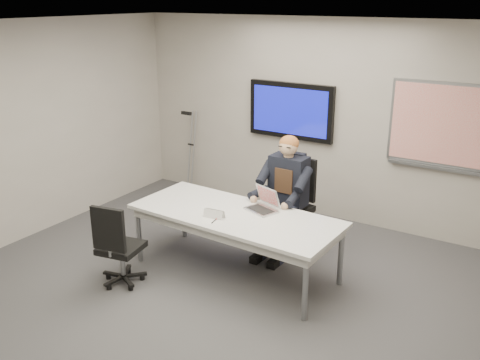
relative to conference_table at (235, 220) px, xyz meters
The scene contains 13 objects.
floor 1.09m from the conference_table, 82.48° to the right, with size 6.00×6.00×0.02m, color #3B3B3E.
ceiling 2.31m from the conference_table, 82.48° to the right, with size 6.00×6.00×0.02m, color silver.
wall_back 2.27m from the conference_table, 86.97° to the left, with size 6.00×0.02×2.80m, color #9E998F.
conference_table is the anchor object (origin of this frame).
tv_display 2.29m from the conference_table, 100.49° to the left, with size 1.30×0.09×0.80m.
whiteboard 2.83m from the conference_table, 51.77° to the left, with size 1.25×0.08×1.10m.
office_chair_far 1.06m from the conference_table, 78.33° to the left, with size 0.59×0.59×1.14m.
office_chair_near 1.35m from the conference_table, 135.75° to the right, with size 0.54×0.54×0.98m.
seated_person 0.75m from the conference_table, 74.46° to the left, with size 0.46×0.79×1.48m.
crutch 2.86m from the conference_table, 136.83° to the left, with size 0.18×0.29×1.38m, color #A4A7AC, non-canonical shape.
laptop 0.38m from the conference_table, 53.37° to the left, with size 0.41×0.43×0.25m.
name_tent 0.29m from the conference_table, 122.18° to the right, with size 0.24×0.07×0.09m, color silver, non-canonical shape.
pen 0.33m from the conference_table, 103.81° to the right, with size 0.01×0.01×0.14m, color black.
Camera 1 is at (2.88, -3.82, 3.07)m, focal length 40.00 mm.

